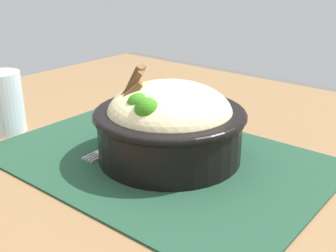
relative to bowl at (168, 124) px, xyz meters
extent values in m
cube|color=olive|center=(0.03, 0.00, -0.07)|extent=(1.12, 1.00, 0.04)
cylinder|color=brown|center=(0.53, -0.44, -0.43)|extent=(0.04, 0.04, 0.66)
cube|color=#1E422D|center=(0.01, 0.01, -0.06)|extent=(0.48, 0.34, 0.00)
cylinder|color=black|center=(0.00, 0.00, -0.02)|extent=(0.21, 0.21, 0.07)
torus|color=black|center=(0.00, 0.00, 0.01)|extent=(0.22, 0.22, 0.01)
ellipsoid|color=beige|center=(0.00, 0.00, 0.01)|extent=(0.21, 0.21, 0.09)
sphere|color=#347D1A|center=(-0.01, 0.06, 0.04)|extent=(0.03, 0.03, 0.03)
sphere|color=#347D1A|center=(-0.01, 0.00, 0.04)|extent=(0.03, 0.03, 0.03)
sphere|color=#347D1A|center=(0.01, 0.05, 0.04)|extent=(0.03, 0.03, 0.03)
cylinder|color=orange|center=(0.03, 0.04, 0.04)|extent=(0.02, 0.03, 0.01)
cylinder|color=orange|center=(0.00, -0.03, 0.04)|extent=(0.03, 0.01, 0.01)
cylinder|color=orange|center=(-0.02, -0.01, 0.04)|extent=(0.01, 0.03, 0.01)
cube|color=brown|center=(0.05, 0.02, 0.05)|extent=(0.04, 0.03, 0.06)
cube|color=brown|center=(0.05, 0.03, 0.05)|extent=(0.05, 0.04, 0.05)
cube|color=brown|center=(0.04, 0.04, 0.05)|extent=(0.04, 0.04, 0.04)
cube|color=#BCBCBC|center=(0.09, -0.01, -0.05)|extent=(0.01, 0.07, 0.00)
cube|color=#BCBCBC|center=(0.08, 0.03, -0.05)|extent=(0.01, 0.01, 0.00)
cube|color=#BCBCBC|center=(0.08, 0.05, -0.05)|extent=(0.02, 0.03, 0.00)
cube|color=#BCBCBC|center=(0.09, 0.07, -0.05)|extent=(0.00, 0.02, 0.00)
cube|color=#BCBCBC|center=(0.09, 0.07, -0.05)|extent=(0.00, 0.02, 0.00)
cube|color=#BCBCBC|center=(0.08, 0.07, -0.05)|extent=(0.00, 0.02, 0.00)
cube|color=#BCBCBC|center=(0.07, 0.07, -0.05)|extent=(0.00, 0.02, 0.00)
cylinder|color=silver|center=(0.28, 0.09, -0.01)|extent=(0.06, 0.06, 0.10)
cylinder|color=silver|center=(0.28, 0.09, -0.03)|extent=(0.06, 0.06, 0.05)
camera|label=1|loc=(-0.36, 0.44, 0.22)|focal=45.54mm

